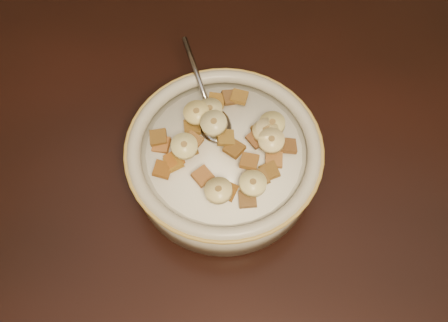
% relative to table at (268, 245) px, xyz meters
% --- Properties ---
extents(table, '(1.41, 0.91, 0.04)m').
position_rel_table_xyz_m(table, '(0.00, 0.00, 0.00)').
color(table, black).
rests_on(table, floor).
extents(chair, '(0.53, 0.53, 0.96)m').
position_rel_table_xyz_m(chair, '(-0.04, 0.60, -0.25)').
color(chair, black).
rests_on(chair, floor).
extents(cereal_bowl, '(0.23, 0.23, 0.05)m').
position_rel_table_xyz_m(cereal_bowl, '(-0.07, 0.08, 0.05)').
color(cereal_bowl, '#AEA699').
rests_on(cereal_bowl, table).
extents(milk, '(0.19, 0.19, 0.00)m').
position_rel_table_xyz_m(milk, '(-0.07, 0.08, 0.07)').
color(milk, white).
rests_on(milk, cereal_bowl).
extents(spoon, '(0.06, 0.07, 0.01)m').
position_rel_table_xyz_m(spoon, '(-0.09, 0.11, 0.08)').
color(spoon, gray).
rests_on(spoon, cereal_bowl).
extents(cereal_square_0, '(0.03, 0.03, 0.01)m').
position_rel_table_xyz_m(cereal_square_0, '(-0.08, 0.16, 0.08)').
color(cereal_square_0, brown).
rests_on(cereal_square_0, milk).
extents(cereal_square_1, '(0.03, 0.02, 0.01)m').
position_rel_table_xyz_m(cereal_square_1, '(-0.07, 0.09, 0.10)').
color(cereal_square_1, olive).
rests_on(cereal_square_1, milk).
extents(cereal_square_2, '(0.03, 0.03, 0.01)m').
position_rel_table_xyz_m(cereal_square_2, '(-0.13, 0.06, 0.08)').
color(cereal_square_2, '#945218').
rests_on(cereal_square_2, milk).
extents(cereal_square_3, '(0.03, 0.02, 0.01)m').
position_rel_table_xyz_m(cereal_square_3, '(-0.06, 0.03, 0.08)').
color(cereal_square_3, brown).
rests_on(cereal_square_3, milk).
extents(cereal_square_4, '(0.03, 0.03, 0.01)m').
position_rel_table_xyz_m(cereal_square_4, '(-0.11, 0.10, 0.09)').
color(cereal_square_4, brown).
rests_on(cereal_square_4, milk).
extents(cereal_square_5, '(0.02, 0.02, 0.01)m').
position_rel_table_xyz_m(cereal_square_5, '(-0.14, 0.04, 0.08)').
color(cereal_square_5, brown).
rests_on(cereal_square_5, milk).
extents(cereal_square_6, '(0.02, 0.02, 0.01)m').
position_rel_table_xyz_m(cereal_square_6, '(-0.03, 0.02, 0.08)').
color(cereal_square_6, brown).
rests_on(cereal_square_6, milk).
extents(cereal_square_7, '(0.02, 0.02, 0.01)m').
position_rel_table_xyz_m(cereal_square_7, '(-0.01, 0.08, 0.08)').
color(cereal_square_7, '#956224').
rests_on(cereal_square_7, milk).
extents(cereal_square_8, '(0.03, 0.03, 0.01)m').
position_rel_table_xyz_m(cereal_square_8, '(-0.13, 0.05, 0.08)').
color(cereal_square_8, '#9E6B1A').
rests_on(cereal_square_8, milk).
extents(cereal_square_9, '(0.03, 0.03, 0.01)m').
position_rel_table_xyz_m(cereal_square_9, '(-0.11, 0.08, 0.09)').
color(cereal_square_9, '#9D632B').
rests_on(cereal_square_9, milk).
extents(cereal_square_10, '(0.03, 0.03, 0.01)m').
position_rel_table_xyz_m(cereal_square_10, '(-0.03, 0.10, 0.09)').
color(cereal_square_10, brown).
rests_on(cereal_square_10, milk).
extents(cereal_square_11, '(0.02, 0.02, 0.01)m').
position_rel_table_xyz_m(cereal_square_11, '(-0.09, 0.15, 0.08)').
color(cereal_square_11, brown).
rests_on(cereal_square_11, milk).
extents(cereal_square_12, '(0.03, 0.03, 0.01)m').
position_rel_table_xyz_m(cereal_square_12, '(-0.11, 0.07, 0.09)').
color(cereal_square_12, brown).
rests_on(cereal_square_12, milk).
extents(cereal_square_13, '(0.03, 0.03, 0.01)m').
position_rel_table_xyz_m(cereal_square_13, '(-0.02, 0.05, 0.09)').
color(cereal_square_13, brown).
rests_on(cereal_square_13, milk).
extents(cereal_square_14, '(0.03, 0.03, 0.01)m').
position_rel_table_xyz_m(cereal_square_14, '(-0.03, 0.11, 0.09)').
color(cereal_square_14, brown).
rests_on(cereal_square_14, milk).
extents(cereal_square_15, '(0.03, 0.03, 0.01)m').
position_rel_table_xyz_m(cereal_square_15, '(-0.15, 0.08, 0.08)').
color(cereal_square_15, brown).
rests_on(cereal_square_15, milk).
extents(cereal_square_16, '(0.02, 0.02, 0.01)m').
position_rel_table_xyz_m(cereal_square_16, '(0.00, 0.10, 0.08)').
color(cereal_square_16, brown).
rests_on(cereal_square_16, milk).
extents(cereal_square_17, '(0.03, 0.03, 0.01)m').
position_rel_table_xyz_m(cereal_square_17, '(-0.01, 0.06, 0.08)').
color(cereal_square_17, brown).
rests_on(cereal_square_17, milk).
extents(cereal_square_18, '(0.03, 0.03, 0.01)m').
position_rel_table_xyz_m(cereal_square_18, '(-0.09, 0.04, 0.09)').
color(cereal_square_18, brown).
rests_on(cereal_square_18, milk).
extents(cereal_square_19, '(0.02, 0.02, 0.01)m').
position_rel_table_xyz_m(cereal_square_19, '(-0.15, 0.07, 0.08)').
color(cereal_square_19, '#9A501E').
rests_on(cereal_square_19, milk).
extents(cereal_square_20, '(0.02, 0.02, 0.01)m').
position_rel_table_xyz_m(cereal_square_20, '(-0.04, 0.06, 0.09)').
color(cereal_square_20, brown).
rests_on(cereal_square_20, milk).
extents(cereal_square_21, '(0.03, 0.03, 0.01)m').
position_rel_table_xyz_m(cereal_square_21, '(-0.06, 0.08, 0.10)').
color(cereal_square_21, brown).
rests_on(cereal_square_21, milk).
extents(cereal_square_22, '(0.02, 0.02, 0.01)m').
position_rel_table_xyz_m(cereal_square_22, '(-0.07, 0.16, 0.08)').
color(cereal_square_22, '#885C19').
rests_on(cereal_square_22, milk).
extents(banana_slice_0, '(0.04, 0.04, 0.01)m').
position_rel_table_xyz_m(banana_slice_0, '(-0.03, 0.04, 0.09)').
color(banana_slice_0, '#FFECA6').
rests_on(banana_slice_0, milk).
extents(banana_slice_1, '(0.04, 0.04, 0.01)m').
position_rel_table_xyz_m(banana_slice_1, '(-0.02, 0.12, 0.10)').
color(banana_slice_1, tan).
rests_on(banana_slice_1, milk).
extents(banana_slice_2, '(0.04, 0.04, 0.02)m').
position_rel_table_xyz_m(banana_slice_2, '(-0.07, 0.02, 0.10)').
color(banana_slice_2, beige).
rests_on(banana_slice_2, milk).
extents(banana_slice_3, '(0.04, 0.04, 0.01)m').
position_rel_table_xyz_m(banana_slice_3, '(-0.02, 0.11, 0.10)').
color(banana_slice_3, '#D8C387').
rests_on(banana_slice_3, milk).
extents(banana_slice_4, '(0.04, 0.04, 0.01)m').
position_rel_table_xyz_m(banana_slice_4, '(-0.02, 0.09, 0.10)').
color(banana_slice_4, '#F6E8A1').
rests_on(banana_slice_4, milk).
extents(banana_slice_5, '(0.04, 0.04, 0.02)m').
position_rel_table_xyz_m(banana_slice_5, '(-0.09, 0.10, 0.11)').
color(banana_slice_5, beige).
rests_on(banana_slice_5, milk).
extents(banana_slice_6, '(0.03, 0.03, 0.02)m').
position_rel_table_xyz_m(banana_slice_6, '(-0.03, 0.10, 0.10)').
color(banana_slice_6, '#CFB87F').
rests_on(banana_slice_6, milk).
extents(banana_slice_7, '(0.04, 0.04, 0.01)m').
position_rel_table_xyz_m(banana_slice_7, '(-0.12, 0.07, 0.10)').
color(banana_slice_7, '#D7CF7D').
rests_on(banana_slice_7, milk).
extents(banana_slice_8, '(0.04, 0.04, 0.01)m').
position_rel_table_xyz_m(banana_slice_8, '(-0.11, 0.11, 0.10)').
color(banana_slice_8, '#D9CE76').
rests_on(banana_slice_8, milk).
extents(banana_slice_9, '(0.04, 0.04, 0.01)m').
position_rel_table_xyz_m(banana_slice_9, '(-0.10, 0.12, 0.10)').
color(banana_slice_9, '#DECF82').
rests_on(banana_slice_9, milk).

